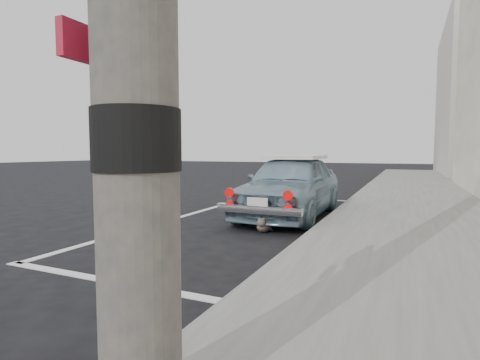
# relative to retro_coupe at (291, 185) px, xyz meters

# --- Properties ---
(ground) EXTENTS (80.00, 80.00, 0.00)m
(ground) POSITION_rel_retro_coupe_xyz_m (-0.99, -3.76, -0.61)
(ground) COLOR black
(ground) RESTS_ON ground
(sidewalk) EXTENTS (2.80, 40.00, 0.15)m
(sidewalk) POSITION_rel_retro_coupe_xyz_m (2.21, -1.76, -0.54)
(sidewalk) COLOR slate
(sidewalk) RESTS_ON ground
(building_far) EXTENTS (3.50, 10.00, 8.00)m
(building_far) POSITION_rel_retro_coupe_xyz_m (5.36, 16.24, 3.39)
(building_far) COLOR beige
(building_far) RESTS_ON ground
(pline_rear) EXTENTS (3.00, 0.12, 0.01)m
(pline_rear) POSITION_rel_retro_coupe_xyz_m (-0.49, -4.26, -0.61)
(pline_rear) COLOR silver
(pline_rear) RESTS_ON ground
(pline_front) EXTENTS (3.00, 0.12, 0.01)m
(pline_front) POSITION_rel_retro_coupe_xyz_m (-0.49, 2.74, -0.61)
(pline_front) COLOR silver
(pline_front) RESTS_ON ground
(pline_side) EXTENTS (0.12, 7.00, 0.01)m
(pline_side) POSITION_rel_retro_coupe_xyz_m (-1.89, -0.76, -0.61)
(pline_side) COLOR silver
(pline_side) RESTS_ON ground
(retro_coupe) EXTENTS (1.45, 3.57, 1.21)m
(retro_coupe) POSITION_rel_retro_coupe_xyz_m (0.00, 0.00, 0.00)
(retro_coupe) COLOR #7A99A9
(retro_coupe) RESTS_ON ground
(cat) EXTENTS (0.26, 0.51, 0.27)m
(cat) POSITION_rel_retro_coupe_xyz_m (0.04, -1.57, -0.49)
(cat) COLOR #6B6151
(cat) RESTS_ON ground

